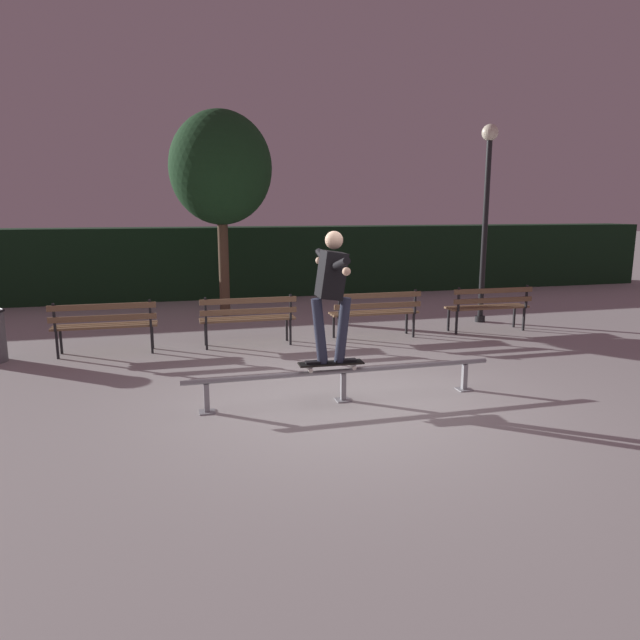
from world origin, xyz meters
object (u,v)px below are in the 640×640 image
object	(u,v)px
park_bench_right_center	(376,309)
park_bench_rightmost	(489,304)
grind_rail	(343,376)
skateboarder	(332,286)
lamp_post_right	(486,199)
park_bench_left_center	(248,315)
park_bench_leftmost	(104,322)
tree_behind_benches	(221,169)
skateboard	(331,364)

from	to	relation	value
park_bench_right_center	park_bench_rightmost	xyz separation A→B (m)	(2.27, 0.00, 0.00)
grind_rail	skateboarder	bearing A→B (deg)	-179.96
skateboarder	grind_rail	bearing A→B (deg)	0.04
park_bench_right_center	lamp_post_right	world-z (taller)	lamp_post_right
grind_rail	park_bench_left_center	bearing A→B (deg)	103.03
skateboarder	lamp_post_right	bearing A→B (deg)	42.65
park_bench_leftmost	park_bench_right_center	xyz separation A→B (m)	(4.55, 0.00, 0.00)
park_bench_leftmost	tree_behind_benches	size ratio (longest dim) A/B	0.37
lamp_post_right	park_bench_rightmost	bearing A→B (deg)	-111.63
skateboard	park_bench_rightmost	world-z (taller)	park_bench_rightmost
park_bench_leftmost	tree_behind_benches	world-z (taller)	tree_behind_benches
park_bench_leftmost	park_bench_left_center	size ratio (longest dim) A/B	1.00
skateboard	park_bench_rightmost	distance (m)	5.04
grind_rail	skateboard	distance (m)	0.23
skateboarder	park_bench_rightmost	xyz separation A→B (m)	(3.98, 3.09, -0.87)
skateboarder	park_bench_right_center	bearing A→B (deg)	61.06
skateboard	park_bench_leftmost	bearing A→B (deg)	132.51
tree_behind_benches	skateboard	bearing A→B (deg)	-83.93
park_bench_left_center	park_bench_right_center	bearing A→B (deg)	0.00
park_bench_left_center	tree_behind_benches	xyz separation A→B (m)	(-0.09, 3.03, 2.57)
park_bench_left_center	grind_rail	bearing A→B (deg)	-76.97
tree_behind_benches	lamp_post_right	distance (m)	5.46
park_bench_leftmost	lamp_post_right	world-z (taller)	lamp_post_right
grind_rail	park_bench_rightmost	world-z (taller)	park_bench_rightmost
skateboarder	park_bench_right_center	xyz separation A→B (m)	(1.71, 3.09, -0.87)
tree_behind_benches	park_bench_leftmost	bearing A→B (deg)	-125.78
skateboard	skateboarder	bearing A→B (deg)	-2.25
lamp_post_right	skateboarder	bearing A→B (deg)	-137.35
skateboard	park_bench_leftmost	xyz separation A→B (m)	(-2.83, 3.09, 0.06)
grind_rail	park_bench_left_center	size ratio (longest dim) A/B	2.39
skateboard	park_bench_right_center	distance (m)	3.53
park_bench_right_center	park_bench_rightmost	distance (m)	2.27
park_bench_leftmost	skateboarder	bearing A→B (deg)	-47.46
park_bench_left_center	tree_behind_benches	distance (m)	3.97
skateboarder	park_bench_right_center	world-z (taller)	skateboarder
park_bench_rightmost	lamp_post_right	world-z (taller)	lamp_post_right
lamp_post_right	grind_rail	bearing A→B (deg)	-136.33
grind_rail	skateboard	size ratio (longest dim) A/B	4.87
grind_rail	park_bench_right_center	xyz separation A→B (m)	(1.56, 3.09, 0.23)
park_bench_leftmost	park_bench_rightmost	bearing A→B (deg)	0.00
park_bench_right_center	skateboard	bearing A→B (deg)	-118.98
grind_rail	park_bench_left_center	xyz separation A→B (m)	(-0.72, 3.09, 0.23)
park_bench_left_center	park_bench_right_center	size ratio (longest dim) A/B	1.00
park_bench_leftmost	park_bench_left_center	world-z (taller)	same
skateboarder	tree_behind_benches	distance (m)	6.38
skateboard	park_bench_left_center	world-z (taller)	park_bench_left_center
park_bench_rightmost	skateboarder	bearing A→B (deg)	-142.18
grind_rail	tree_behind_benches	bearing A→B (deg)	97.50
tree_behind_benches	lamp_post_right	size ratio (longest dim) A/B	1.10
park_bench_rightmost	park_bench_right_center	bearing A→B (deg)	180.00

